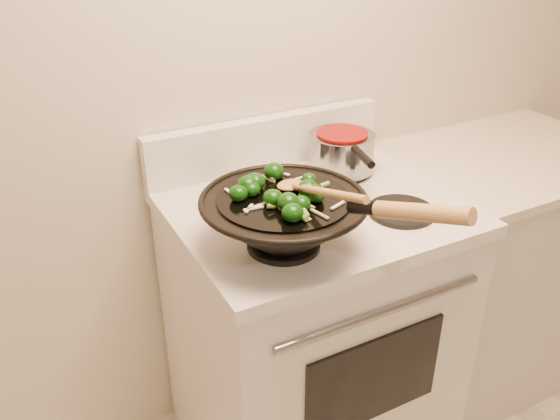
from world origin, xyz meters
TOP-DOWN VIEW (x-y plane):
  - stove at (-0.04, 1.17)m, footprint 0.78×0.67m
  - counter_unit at (0.74, 1.20)m, footprint 0.83×0.62m
  - wok at (-0.22, 1.02)m, footprint 0.40×0.65m
  - stirfry at (-0.23, 1.03)m, footprint 0.24×0.27m
  - wooden_spoon at (-0.18, 0.97)m, footprint 0.07×0.32m
  - saucepan at (0.14, 1.32)m, footprint 0.20×0.32m

SIDE VIEW (x-z plane):
  - counter_unit at x=0.74m, z-range 0.00..0.91m
  - stove at x=-0.04m, z-range -0.07..1.01m
  - saucepan at x=0.14m, z-range 0.93..1.05m
  - wok at x=-0.22m, z-range 0.87..1.13m
  - stirfry at x=-0.23m, z-range 1.05..1.10m
  - wooden_spoon at x=-0.18m, z-range 1.04..1.14m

